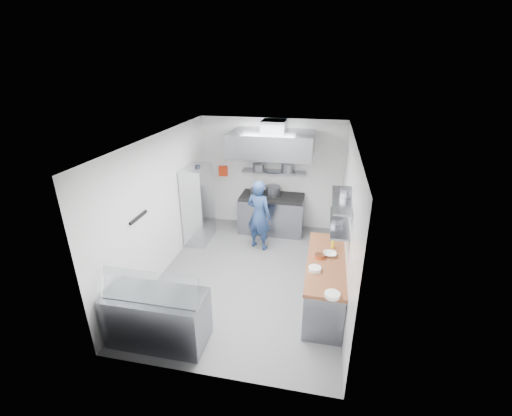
% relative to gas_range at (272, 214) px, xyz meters
% --- Properties ---
extents(floor, '(5.00, 5.00, 0.00)m').
position_rel_gas_range_xyz_m(floor, '(-0.10, -2.10, -0.45)').
color(floor, '#59595C').
rests_on(floor, ground).
extents(ceiling, '(5.00, 5.00, 0.00)m').
position_rel_gas_range_xyz_m(ceiling, '(-0.10, -2.10, 2.35)').
color(ceiling, silver).
rests_on(ceiling, wall_back).
extents(wall_back, '(3.60, 2.80, 0.02)m').
position_rel_gas_range_xyz_m(wall_back, '(-0.10, 0.40, 0.95)').
color(wall_back, white).
rests_on(wall_back, floor).
extents(wall_front, '(3.60, 2.80, 0.02)m').
position_rel_gas_range_xyz_m(wall_front, '(-0.10, -4.60, 0.95)').
color(wall_front, white).
rests_on(wall_front, floor).
extents(wall_left, '(2.80, 5.00, 0.02)m').
position_rel_gas_range_xyz_m(wall_left, '(-1.90, -2.10, 0.95)').
color(wall_left, white).
rests_on(wall_left, floor).
extents(wall_right, '(2.80, 5.00, 0.02)m').
position_rel_gas_range_xyz_m(wall_right, '(1.70, -2.10, 0.95)').
color(wall_right, white).
rests_on(wall_right, floor).
extents(gas_range, '(1.60, 0.80, 0.90)m').
position_rel_gas_range_xyz_m(gas_range, '(0.00, 0.00, 0.00)').
color(gas_range, gray).
rests_on(gas_range, floor).
extents(cooktop, '(1.57, 0.78, 0.06)m').
position_rel_gas_range_xyz_m(cooktop, '(0.00, 0.00, 0.48)').
color(cooktop, black).
rests_on(cooktop, gas_range).
extents(stock_pot_left, '(0.27, 0.27, 0.20)m').
position_rel_gas_range_xyz_m(stock_pot_left, '(-0.39, -0.07, 0.61)').
color(stock_pot_left, slate).
rests_on(stock_pot_left, cooktop).
extents(stock_pot_mid, '(0.37, 0.37, 0.24)m').
position_rel_gas_range_xyz_m(stock_pot_mid, '(0.01, 0.05, 0.63)').
color(stock_pot_mid, slate).
rests_on(stock_pot_mid, cooktop).
extents(over_range_shelf, '(1.60, 0.30, 0.04)m').
position_rel_gas_range_xyz_m(over_range_shelf, '(0.00, 0.24, 1.07)').
color(over_range_shelf, gray).
rests_on(over_range_shelf, wall_back).
extents(shelf_pot_a, '(0.29, 0.29, 0.18)m').
position_rel_gas_range_xyz_m(shelf_pot_a, '(-0.38, 0.15, 1.18)').
color(shelf_pot_a, slate).
rests_on(shelf_pot_a, over_range_shelf).
extents(shelf_pot_b, '(0.30, 0.30, 0.22)m').
position_rel_gas_range_xyz_m(shelf_pot_b, '(0.33, 0.22, 1.20)').
color(shelf_pot_b, slate).
rests_on(shelf_pot_b, over_range_shelf).
extents(extractor_hood, '(1.90, 1.15, 0.55)m').
position_rel_gas_range_xyz_m(extractor_hood, '(0.00, -0.18, 1.85)').
color(extractor_hood, gray).
rests_on(extractor_hood, wall_back).
extents(hood_duct, '(0.55, 0.55, 0.24)m').
position_rel_gas_range_xyz_m(hood_duct, '(0.00, 0.05, 2.23)').
color(hood_duct, slate).
rests_on(hood_duct, extractor_hood).
extents(red_firebox, '(0.22, 0.10, 0.26)m').
position_rel_gas_range_xyz_m(red_firebox, '(-1.35, 0.34, 0.97)').
color(red_firebox, red).
rests_on(red_firebox, wall_back).
extents(chef, '(0.70, 0.58, 1.65)m').
position_rel_gas_range_xyz_m(chef, '(-0.15, -0.92, 0.37)').
color(chef, navy).
rests_on(chef, floor).
extents(wire_rack, '(0.50, 0.90, 1.85)m').
position_rel_gas_range_xyz_m(wire_rack, '(-1.63, -0.83, 0.48)').
color(wire_rack, silver).
rests_on(wire_rack, floor).
extents(rack_bin_a, '(0.17, 0.21, 0.19)m').
position_rel_gas_range_xyz_m(rack_bin_a, '(-1.63, -1.13, 0.35)').
color(rack_bin_a, white).
rests_on(rack_bin_a, wire_rack).
extents(rack_bin_b, '(0.16, 0.20, 0.18)m').
position_rel_gas_range_xyz_m(rack_bin_b, '(-1.63, -0.79, 0.85)').
color(rack_bin_b, yellow).
rests_on(rack_bin_b, wire_rack).
extents(rack_jar, '(0.11, 0.11, 0.18)m').
position_rel_gas_range_xyz_m(rack_jar, '(-1.58, -0.84, 1.35)').
color(rack_jar, black).
rests_on(rack_jar, wire_rack).
extents(knife_strip, '(0.04, 0.55, 0.05)m').
position_rel_gas_range_xyz_m(knife_strip, '(-1.88, -3.00, 1.10)').
color(knife_strip, black).
rests_on(knife_strip, wall_left).
extents(prep_counter_base, '(0.62, 2.00, 0.84)m').
position_rel_gas_range_xyz_m(prep_counter_base, '(1.38, -2.70, -0.03)').
color(prep_counter_base, gray).
rests_on(prep_counter_base, floor).
extents(prep_counter_top, '(0.65, 2.04, 0.06)m').
position_rel_gas_range_xyz_m(prep_counter_top, '(1.38, -2.70, 0.42)').
color(prep_counter_top, brown).
rests_on(prep_counter_top, prep_counter_base).
extents(plate_stack_a, '(0.23, 0.23, 0.06)m').
position_rel_gas_range_xyz_m(plate_stack_a, '(1.48, -3.68, 0.48)').
color(plate_stack_a, white).
rests_on(plate_stack_a, prep_counter_top).
extents(plate_stack_b, '(0.21, 0.21, 0.06)m').
position_rel_gas_range_xyz_m(plate_stack_b, '(1.20, -3.04, 0.48)').
color(plate_stack_b, white).
rests_on(plate_stack_b, prep_counter_top).
extents(copper_pan, '(0.17, 0.17, 0.06)m').
position_rel_gas_range_xyz_m(copper_pan, '(1.26, -2.63, 0.48)').
color(copper_pan, '#DA6E3D').
rests_on(copper_pan, prep_counter_top).
extents(squeeze_bottle, '(0.05, 0.05, 0.18)m').
position_rel_gas_range_xyz_m(squeeze_bottle, '(1.48, -2.24, 0.54)').
color(squeeze_bottle, yellow).
rests_on(squeeze_bottle, prep_counter_top).
extents(mixing_bowl, '(0.24, 0.24, 0.06)m').
position_rel_gas_range_xyz_m(mixing_bowl, '(1.43, -2.51, 0.48)').
color(mixing_bowl, white).
rests_on(mixing_bowl, prep_counter_top).
extents(wall_shelf_lower, '(0.30, 1.30, 0.04)m').
position_rel_gas_range_xyz_m(wall_shelf_lower, '(1.54, -2.40, 1.05)').
color(wall_shelf_lower, gray).
rests_on(wall_shelf_lower, wall_right).
extents(wall_shelf_upper, '(0.30, 1.30, 0.04)m').
position_rel_gas_range_xyz_m(wall_shelf_upper, '(1.54, -2.40, 1.47)').
color(wall_shelf_upper, gray).
rests_on(wall_shelf_upper, wall_right).
extents(shelf_pot_c, '(0.20, 0.20, 0.10)m').
position_rel_gas_range_xyz_m(shelf_pot_c, '(1.50, -2.49, 1.12)').
color(shelf_pot_c, slate).
rests_on(shelf_pot_c, wall_shelf_lower).
extents(shelf_pot_d, '(0.26, 0.26, 0.14)m').
position_rel_gas_range_xyz_m(shelf_pot_d, '(1.65, -2.26, 1.56)').
color(shelf_pot_d, slate).
rests_on(shelf_pot_d, wall_shelf_upper).
extents(display_case, '(1.50, 0.70, 0.85)m').
position_rel_gas_range_xyz_m(display_case, '(-1.10, -4.10, -0.03)').
color(display_case, gray).
rests_on(display_case, floor).
extents(display_glass, '(1.47, 0.19, 0.42)m').
position_rel_gas_range_xyz_m(display_glass, '(-1.10, -4.22, 0.62)').
color(display_glass, silver).
rests_on(display_glass, display_case).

